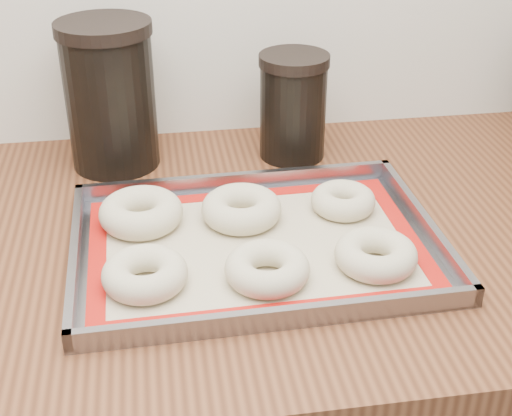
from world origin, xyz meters
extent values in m
cube|color=brown|center=(0.00, 1.68, 0.88)|extent=(3.06, 0.68, 0.04)
cube|color=gray|center=(-0.24, 1.62, 0.90)|extent=(0.47, 0.34, 0.00)
cube|color=gray|center=(-0.25, 1.78, 0.91)|extent=(0.46, 0.02, 0.02)
cube|color=gray|center=(-0.24, 1.46, 0.91)|extent=(0.46, 0.02, 0.02)
cube|color=gray|center=(-0.47, 1.62, 0.91)|extent=(0.02, 0.33, 0.02)
cube|color=gray|center=(-0.02, 1.62, 0.91)|extent=(0.02, 0.33, 0.02)
cube|color=#C6B793|center=(-0.24, 1.62, 0.90)|extent=(0.43, 0.30, 0.00)
cube|color=#B8120C|center=(-0.24, 1.75, 0.91)|extent=(0.42, 0.03, 0.00)
cube|color=#B8120C|center=(-0.24, 1.49, 0.91)|extent=(0.42, 0.03, 0.00)
cube|color=#B8120C|center=(-0.44, 1.62, 0.91)|extent=(0.03, 0.25, 0.00)
cube|color=#B8120C|center=(-0.04, 1.62, 0.91)|extent=(0.03, 0.25, 0.00)
torus|color=beige|center=(-0.38, 1.55, 0.92)|extent=(0.11, 0.11, 0.03)
torus|color=beige|center=(-0.24, 1.54, 0.92)|extent=(0.12, 0.12, 0.03)
torus|color=beige|center=(-0.11, 1.55, 0.92)|extent=(0.10, 0.10, 0.03)
torus|color=beige|center=(-0.39, 1.69, 0.92)|extent=(0.14, 0.14, 0.04)
torus|color=beige|center=(-0.25, 1.68, 0.92)|extent=(0.13, 0.13, 0.04)
torus|color=beige|center=(-0.11, 1.69, 0.92)|extent=(0.10, 0.10, 0.03)
cylinder|color=black|center=(-0.42, 1.90, 1.00)|extent=(0.13, 0.13, 0.21)
cylinder|color=black|center=(-0.42, 1.90, 1.12)|extent=(0.14, 0.14, 0.02)
cylinder|color=black|center=(-0.14, 1.88, 0.97)|extent=(0.10, 0.10, 0.15)
cylinder|color=black|center=(-0.14, 1.88, 1.06)|extent=(0.11, 0.11, 0.02)
camera|label=1|loc=(-0.36, 0.87, 1.40)|focal=50.00mm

